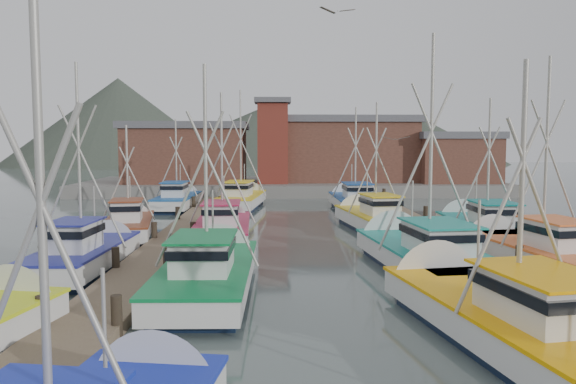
{
  "coord_description": "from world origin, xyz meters",
  "views": [
    {
      "loc": [
        -1.71,
        -23.84,
        5.27
      ],
      "look_at": [
        -1.04,
        6.72,
        2.6
      ],
      "focal_mm": 35.0,
      "sensor_mm": 36.0,
      "label": 1
    }
  ],
  "objects_px": {
    "boat_1": "(499,315)",
    "boat_12": "(243,199)",
    "boat_8": "(223,228)",
    "boat_4": "(210,272)",
    "lookout_tower": "(273,140)"
  },
  "relations": [
    {
      "from": "lookout_tower",
      "to": "boat_8",
      "type": "relative_size",
      "value": 0.94
    },
    {
      "from": "boat_1",
      "to": "boat_12",
      "type": "relative_size",
      "value": 1.04
    },
    {
      "from": "lookout_tower",
      "to": "boat_8",
      "type": "xyz_separation_m",
      "value": [
        -2.56,
        -26.73,
        -4.87
      ]
    },
    {
      "from": "boat_8",
      "to": "boat_1",
      "type": "bearing_deg",
      "value": -62.54
    },
    {
      "from": "boat_1",
      "to": "lookout_tower",
      "type": "bearing_deg",
      "value": 88.36
    },
    {
      "from": "lookout_tower",
      "to": "boat_4",
      "type": "bearing_deg",
      "value": -93.19
    },
    {
      "from": "boat_1",
      "to": "boat_12",
      "type": "distance_m",
      "value": 32.57
    },
    {
      "from": "boat_1",
      "to": "boat_4",
      "type": "xyz_separation_m",
      "value": [
        -8.34,
        5.15,
        0.0
      ]
    },
    {
      "from": "boat_4",
      "to": "boat_1",
      "type": "bearing_deg",
      "value": -31.11
    },
    {
      "from": "boat_8",
      "to": "boat_12",
      "type": "distance_m",
      "value": 15.85
    },
    {
      "from": "boat_12",
      "to": "boat_1",
      "type": "bearing_deg",
      "value": -68.57
    },
    {
      "from": "boat_8",
      "to": "boat_12",
      "type": "xyz_separation_m",
      "value": [
        0.11,
        15.85,
        0.01
      ]
    },
    {
      "from": "boat_1",
      "to": "boat_8",
      "type": "relative_size",
      "value": 1.19
    },
    {
      "from": "lookout_tower",
      "to": "boat_12",
      "type": "xyz_separation_m",
      "value": [
        -2.44,
        -10.88,
        -4.86
      ]
    },
    {
      "from": "boat_4",
      "to": "boat_8",
      "type": "bearing_deg",
      "value": 93.26
    }
  ]
}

